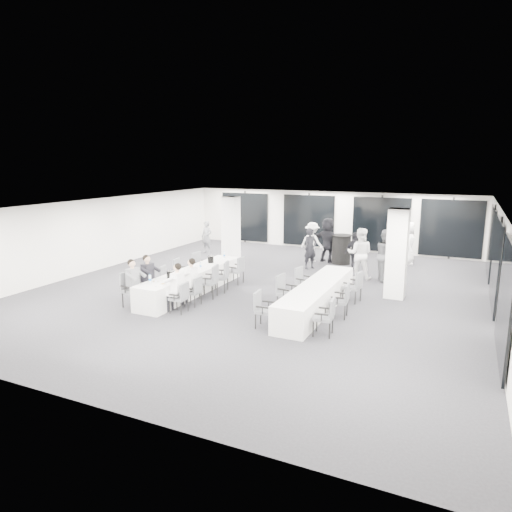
{
  "coord_description": "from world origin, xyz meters",
  "views": [
    {
      "loc": [
        6.06,
        -13.41,
        4.21
      ],
      "look_at": [
        -0.07,
        -0.2,
        1.18
      ],
      "focal_mm": 32.0,
      "sensor_mm": 36.0,
      "label": 1
    }
  ],
  "objects_px": {
    "chair_side_left_mid": "(285,290)",
    "chair_side_right_near": "(327,315)",
    "ice_bucket_far": "(211,259)",
    "standing_guest_g": "(207,235)",
    "chair_main_left_mid": "(167,277)",
    "chair_main_left_far": "(199,263)",
    "chair_side_right_far": "(355,285)",
    "banquet_table_main": "(192,281)",
    "chair_side_left_near": "(262,307)",
    "chair_main_left_fourth": "(180,271)",
    "chair_side_right_mid": "(342,298)",
    "chair_side_left_far": "(302,280)",
    "standing_guest_a": "(310,246)",
    "chair_main_right_far": "(238,268)",
    "cocktail_table": "(341,249)",
    "chair_main_left_near": "(131,287)",
    "banquet_table_side": "(317,297)",
    "standing_guest_e": "(408,240)",
    "chair_main_right_near": "(181,296)",
    "chair_main_right_second": "(195,289)",
    "standing_guest_c": "(312,239)",
    "standing_guest_h": "(386,252)",
    "chair_main_right_fourth": "(222,275)",
    "chair_main_left_second": "(146,284)",
    "standing_guest_f": "(328,237)",
    "standing_guest_d": "(355,249)",
    "ice_bucket_near": "(170,275)",
    "standing_guest_b": "(360,250)",
    "chair_main_right_mid": "(211,279)"
  },
  "relations": [
    {
      "from": "chair_side_left_near",
      "to": "chair_side_left_mid",
      "type": "xyz_separation_m",
      "value": [
        -0.01,
        1.61,
        0.04
      ]
    },
    {
      "from": "chair_main_right_far",
      "to": "chair_side_left_near",
      "type": "height_order",
      "value": "chair_main_right_far"
    },
    {
      "from": "chair_main_left_far",
      "to": "chair_main_right_fourth",
      "type": "height_order",
      "value": "chair_main_right_fourth"
    },
    {
      "from": "chair_side_right_mid",
      "to": "standing_guest_f",
      "type": "distance_m",
      "value": 7.13
    },
    {
      "from": "chair_side_left_far",
      "to": "standing_guest_a",
      "type": "relative_size",
      "value": 0.5
    },
    {
      "from": "standing_guest_h",
      "to": "standing_guest_b",
      "type": "bearing_deg",
      "value": 82.24
    },
    {
      "from": "chair_main_left_near",
      "to": "chair_side_left_near",
      "type": "relative_size",
      "value": 1.09
    },
    {
      "from": "chair_side_left_mid",
      "to": "cocktail_table",
      "type": "bearing_deg",
      "value": -173.4
    },
    {
      "from": "chair_main_left_far",
      "to": "standing_guest_f",
      "type": "distance_m",
      "value": 5.82
    },
    {
      "from": "chair_main_left_mid",
      "to": "standing_guest_d",
      "type": "height_order",
      "value": "standing_guest_d"
    },
    {
      "from": "chair_main_left_mid",
      "to": "chair_main_left_far",
      "type": "relative_size",
      "value": 0.91
    },
    {
      "from": "standing_guest_g",
      "to": "banquet_table_side",
      "type": "bearing_deg",
      "value": -33.12
    },
    {
      "from": "chair_side_left_far",
      "to": "standing_guest_e",
      "type": "relative_size",
      "value": 0.46
    },
    {
      "from": "standing_guest_c",
      "to": "standing_guest_h",
      "type": "height_order",
      "value": "standing_guest_h"
    },
    {
      "from": "chair_side_left_mid",
      "to": "chair_side_right_far",
      "type": "distance_m",
      "value": 2.26
    },
    {
      "from": "banquet_table_side",
      "to": "standing_guest_a",
      "type": "bearing_deg",
      "value": 110.49
    },
    {
      "from": "chair_main_left_far",
      "to": "chair_side_right_far",
      "type": "xyz_separation_m",
      "value": [
        5.87,
        -0.58,
        0.01
      ]
    },
    {
      "from": "ice_bucket_far",
      "to": "standing_guest_g",
      "type": "bearing_deg",
      "value": 122.44
    },
    {
      "from": "chair_main_left_near",
      "to": "standing_guest_h",
      "type": "xyz_separation_m",
      "value": [
        6.29,
        6.25,
        0.46
      ]
    },
    {
      "from": "chair_main_right_second",
      "to": "standing_guest_g",
      "type": "distance_m",
      "value": 8.0
    },
    {
      "from": "chair_main_left_near",
      "to": "standing_guest_g",
      "type": "relative_size",
      "value": 0.61
    },
    {
      "from": "chair_side_right_far",
      "to": "chair_main_right_near",
      "type": "bearing_deg",
      "value": 136.08
    },
    {
      "from": "banquet_table_side",
      "to": "standing_guest_b",
      "type": "distance_m",
      "value": 4.11
    },
    {
      "from": "banquet_table_main",
      "to": "standing_guest_g",
      "type": "xyz_separation_m",
      "value": [
        -2.97,
        5.87,
        0.48
      ]
    },
    {
      "from": "chair_main_right_fourth",
      "to": "chair_main_right_far",
      "type": "xyz_separation_m",
      "value": [
        -0.0,
        1.1,
        -0.03
      ]
    },
    {
      "from": "chair_main_right_second",
      "to": "chair_side_left_mid",
      "type": "xyz_separation_m",
      "value": [
        2.54,
        0.82,
        0.08
      ]
    },
    {
      "from": "banquet_table_main",
      "to": "chair_main_right_mid",
      "type": "distance_m",
      "value": 0.9
    },
    {
      "from": "chair_main_left_far",
      "to": "banquet_table_side",
      "type": "bearing_deg",
      "value": 80.28
    },
    {
      "from": "banquet_table_side",
      "to": "chair_main_right_mid",
      "type": "distance_m",
      "value": 3.39
    },
    {
      "from": "chair_side_left_mid",
      "to": "chair_side_right_near",
      "type": "relative_size",
      "value": 1.08
    },
    {
      "from": "chair_side_right_mid",
      "to": "standing_guest_g",
      "type": "height_order",
      "value": "standing_guest_g"
    },
    {
      "from": "banquet_table_side",
      "to": "standing_guest_a",
      "type": "relative_size",
      "value": 2.71
    },
    {
      "from": "chair_main_left_second",
      "to": "standing_guest_a",
      "type": "xyz_separation_m",
      "value": [
        3.24,
        6.2,
        0.4
      ]
    },
    {
      "from": "chair_main_left_near",
      "to": "chair_main_left_second",
      "type": "height_order",
      "value": "chair_main_left_near"
    },
    {
      "from": "standing_guest_e",
      "to": "chair_side_left_far",
      "type": "bearing_deg",
      "value": 146.58
    },
    {
      "from": "standing_guest_a",
      "to": "banquet_table_main",
      "type": "bearing_deg",
      "value": -171.88
    },
    {
      "from": "banquet_table_main",
      "to": "chair_main_left_far",
      "type": "bearing_deg",
      "value": 115.31
    },
    {
      "from": "banquet_table_main",
      "to": "standing_guest_h",
      "type": "relative_size",
      "value": 2.38
    },
    {
      "from": "standing_guest_d",
      "to": "ice_bucket_near",
      "type": "xyz_separation_m",
      "value": [
        -4.06,
        -6.55,
        0.01
      ]
    },
    {
      "from": "chair_main_right_fourth",
      "to": "chair_side_right_far",
      "type": "relative_size",
      "value": 1.04
    },
    {
      "from": "chair_main_right_mid",
      "to": "chair_main_right_far",
      "type": "bearing_deg",
      "value": -11.52
    },
    {
      "from": "chair_main_right_near",
      "to": "standing_guest_f",
      "type": "height_order",
      "value": "standing_guest_f"
    },
    {
      "from": "banquet_table_main",
      "to": "cocktail_table",
      "type": "bearing_deg",
      "value": 62.34
    },
    {
      "from": "banquet_table_side",
      "to": "chair_main_right_second",
      "type": "relative_size",
      "value": 5.69
    },
    {
      "from": "chair_main_left_near",
      "to": "chair_main_left_far",
      "type": "distance_m",
      "value": 3.76
    },
    {
      "from": "chair_main_right_second",
      "to": "chair_main_right_near",
      "type": "bearing_deg",
      "value": 178.98
    },
    {
      "from": "standing_guest_d",
      "to": "chair_main_left_second",
      "type": "bearing_deg",
      "value": 9.47
    },
    {
      "from": "chair_main_left_far",
      "to": "chair_main_right_far",
      "type": "distance_m",
      "value": 1.67
    },
    {
      "from": "chair_side_left_near",
      "to": "chair_main_left_fourth",
      "type": "bearing_deg",
      "value": -125.77
    },
    {
      "from": "chair_side_left_mid",
      "to": "standing_guest_d",
      "type": "xyz_separation_m",
      "value": [
        0.73,
        5.65,
        0.28
      ]
    }
  ]
}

